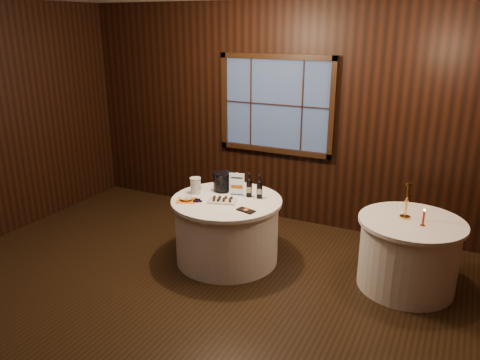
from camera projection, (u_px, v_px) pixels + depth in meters
The scene contains 16 objects.
ground at pixel (182, 301), 4.77m from camera, with size 6.00×6.00×0.00m, color black.
back_wall at pixel (276, 112), 6.40m from camera, with size 6.00×0.10×3.00m.
main_table at pixel (227, 230), 5.50m from camera, with size 1.28×1.28×0.77m.
side_table at pixel (408, 254), 4.92m from camera, with size 1.08×1.08×0.77m.
sign_stand at pixel (237, 188), 5.47m from camera, with size 0.17×0.12×0.29m.
port_bottle_left at pixel (249, 186), 5.43m from camera, with size 0.07×0.08×0.29m.
port_bottle_right at pixel (260, 188), 5.38m from camera, with size 0.07×0.08×0.28m.
ice_bucket at pixel (222, 181), 5.61m from camera, with size 0.23×0.23×0.23m.
chocolate_plate at pixel (222, 200), 5.30m from camera, with size 0.37×0.30×0.05m.
chocolate_box at pixel (246, 210), 5.03m from camera, with size 0.20×0.10×0.02m, color black.
grape_bunch at pixel (197, 201), 5.28m from camera, with size 0.17×0.09×0.04m.
glass_pitcher at pixel (196, 185), 5.55m from camera, with size 0.18×0.13×0.19m.
orange_napkin at pixel (187, 200), 5.34m from camera, with size 0.22×0.22×0.00m, color orange.
cracker_bowl at pixel (187, 199), 5.34m from camera, with size 0.14×0.14×0.04m, color silver.
brass_candlestick at pixel (406, 205), 4.82m from camera, with size 0.11×0.11×0.39m.
red_candle at pixel (423, 219), 4.64m from camera, with size 0.05×0.05×0.18m.
Camera 1 is at (2.37, -3.45, 2.67)m, focal length 35.00 mm.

